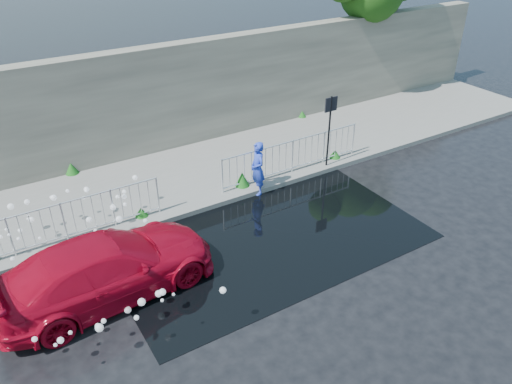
# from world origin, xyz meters

# --- Properties ---
(ground) EXTENTS (90.00, 90.00, 0.00)m
(ground) POSITION_xyz_m (0.00, 0.00, 0.00)
(ground) COLOR black
(ground) RESTS_ON ground
(pavement) EXTENTS (30.00, 4.00, 0.15)m
(pavement) POSITION_xyz_m (0.00, 5.00, 0.07)
(pavement) COLOR slate
(pavement) RESTS_ON ground
(curb) EXTENTS (30.00, 0.25, 0.16)m
(curb) POSITION_xyz_m (0.00, 3.00, 0.08)
(curb) COLOR slate
(curb) RESTS_ON ground
(retaining_wall) EXTENTS (30.00, 0.60, 3.50)m
(retaining_wall) POSITION_xyz_m (0.00, 7.20, 1.90)
(retaining_wall) COLOR #555047
(retaining_wall) RESTS_ON pavement
(puddle) EXTENTS (8.00, 5.00, 0.01)m
(puddle) POSITION_xyz_m (0.50, 1.00, 0.01)
(puddle) COLOR black
(puddle) RESTS_ON ground
(sign_post) EXTENTS (0.45, 0.06, 2.50)m
(sign_post) POSITION_xyz_m (4.20, 3.10, 1.72)
(sign_post) COLOR black
(sign_post) RESTS_ON ground
(railing_left) EXTENTS (5.05, 0.05, 1.10)m
(railing_left) POSITION_xyz_m (-4.00, 3.35, 0.74)
(railing_left) COLOR silver
(railing_left) RESTS_ON pavement
(railing_right) EXTENTS (5.05, 0.05, 1.10)m
(railing_right) POSITION_xyz_m (3.00, 3.35, 0.74)
(railing_right) COLOR silver
(railing_right) RESTS_ON pavement
(weeds) EXTENTS (12.17, 3.93, 0.45)m
(weeds) POSITION_xyz_m (-0.39, 4.44, 0.33)
(weeds) COLOR #185316
(weeds) RESTS_ON pavement
(water_spray) EXTENTS (3.70, 5.65, 1.06)m
(water_spray) POSITION_xyz_m (-3.52, 2.08, 0.69)
(water_spray) COLOR white
(water_spray) RESTS_ON ground
(red_car) EXTENTS (5.04, 2.39, 1.42)m
(red_car) POSITION_xyz_m (-3.65, 0.98, 0.71)
(red_car) COLOR #A2061C
(red_car) RESTS_ON ground
(person) EXTENTS (0.48, 0.65, 1.65)m
(person) POSITION_xyz_m (1.50, 3.00, 0.83)
(person) COLOR blue
(person) RESTS_ON ground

